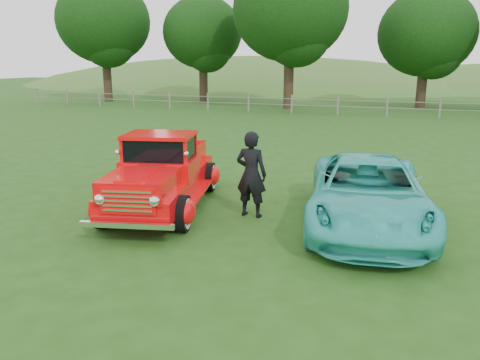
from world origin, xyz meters
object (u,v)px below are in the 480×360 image
(red_pickup, at_px, (162,175))
(man, at_px, (251,174))
(teal_sedan, at_px, (368,193))
(tree_far_west, at_px, (103,21))
(tree_near_east, at_px, (427,33))
(tree_mid_west, at_px, (203,33))
(tree_near_west, at_px, (290,9))

(red_pickup, xyz_separation_m, man, (2.16, 0.12, 0.16))
(man, bearing_deg, teal_sedan, -172.38)
(red_pickup, bearing_deg, tree_far_west, 114.11)
(tree_near_east, relative_size, man, 4.34)
(teal_sedan, bearing_deg, red_pickup, 175.99)
(red_pickup, height_order, man, man)
(man, bearing_deg, tree_far_west, -46.79)
(tree_far_west, xyz_separation_m, tree_near_east, (25.00, 3.00, -1.24))
(tree_far_west, distance_m, tree_near_east, 25.21)
(tree_near_east, bearing_deg, teal_sedan, -92.87)
(red_pickup, relative_size, teal_sedan, 1.02)
(tree_far_west, distance_m, teal_sedan, 34.58)
(teal_sedan, relative_size, man, 2.68)
(tree_far_west, bearing_deg, teal_sedan, -46.15)
(tree_mid_west, relative_size, teal_sedan, 1.65)
(tree_mid_west, height_order, man, tree_mid_west)
(tree_near_east, bearing_deg, man, -97.91)
(tree_far_west, bearing_deg, tree_near_west, -3.58)
(tree_mid_west, distance_m, red_pickup, 29.46)
(red_pickup, bearing_deg, man, -10.07)
(tree_far_west, distance_m, tree_mid_west, 8.30)
(tree_near_east, height_order, man, tree_near_east)
(tree_mid_west, relative_size, red_pickup, 1.61)
(tree_far_west, relative_size, tree_near_east, 1.19)
(tree_mid_west, bearing_deg, tree_near_east, 3.37)
(tree_near_east, relative_size, red_pickup, 1.59)
(tree_near_west, distance_m, teal_sedan, 25.52)
(teal_sedan, bearing_deg, tree_near_east, 79.07)
(man, bearing_deg, red_pickup, 5.88)
(tree_mid_west, height_order, tree_near_west, tree_near_west)
(tree_near_west, bearing_deg, teal_sedan, -72.10)
(tree_near_east, bearing_deg, tree_mid_west, -176.63)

